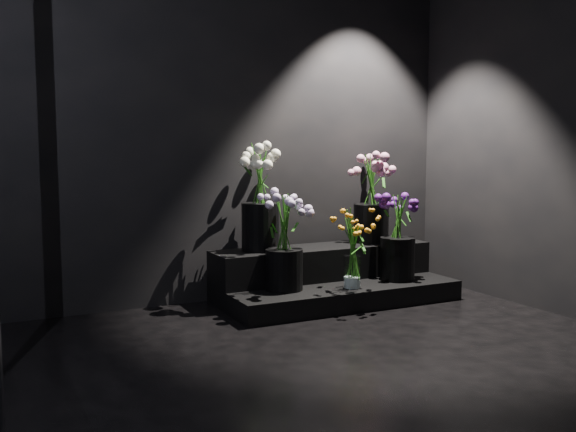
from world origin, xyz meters
TOP-DOWN VIEW (x-y plane):
  - floor at (0.00, 0.00)m, footprint 4.00×4.00m
  - wall_back at (0.00, 2.00)m, footprint 4.00×0.00m
  - display_riser at (0.85, 1.66)m, footprint 1.71×0.76m
  - bouquet_orange_bells at (0.85, 1.34)m, footprint 0.32×0.32m
  - bouquet_lilac at (0.40, 1.51)m, footprint 0.35×0.35m
  - bouquet_purple at (1.31, 1.45)m, footprint 0.34×0.34m
  - bouquet_cream_roses at (0.36, 1.80)m, footprint 0.47×0.47m
  - bouquet_pink_roses at (1.30, 1.79)m, footprint 0.47×0.47m

SIDE VIEW (x-z plane):
  - floor at x=0.00m, z-range 0.00..0.00m
  - display_riser at x=0.85m, z-range -0.03..0.35m
  - bouquet_orange_bells at x=0.85m, z-range 0.15..0.70m
  - bouquet_purple at x=1.31m, z-range 0.18..0.81m
  - bouquet_lilac at x=0.40m, z-range 0.17..0.82m
  - bouquet_pink_roses at x=1.30m, z-range 0.41..1.09m
  - bouquet_cream_roses at x=0.36m, z-range 0.44..1.21m
  - wall_back at x=0.00m, z-range -0.60..3.40m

